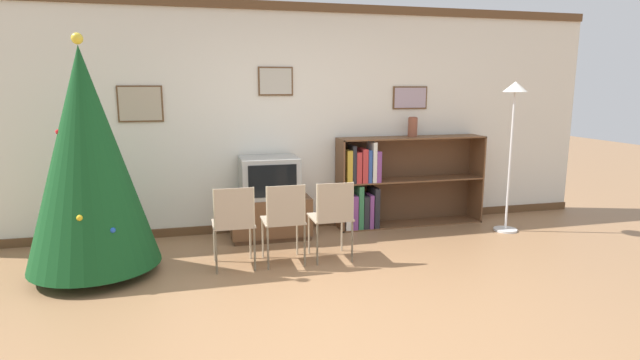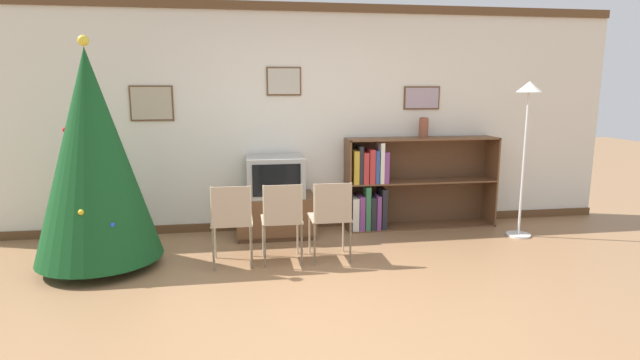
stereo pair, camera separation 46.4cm
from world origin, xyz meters
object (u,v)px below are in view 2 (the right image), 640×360
object	(u,v)px
vase	(424,127)
standing_lamp	(527,119)
television	(275,176)
bookshelf	(394,186)
folding_chair_left	(232,220)
christmas_tree	(93,156)
folding_chair_center	(282,218)
tv_console	(276,215)
folding_chair_right	(331,216)

from	to	relation	value
vase	standing_lamp	xyz separation A→B (m)	(0.99, -0.63, 0.13)
television	bookshelf	xyz separation A→B (m)	(1.47, 0.12, -0.19)
folding_chair_left	christmas_tree	bearing A→B (deg)	171.43
folding_chair_left	vase	world-z (taller)	vase
christmas_tree	folding_chair_center	world-z (taller)	christmas_tree
christmas_tree	folding_chair_left	bearing A→B (deg)	-8.57
tv_console	folding_chair_right	size ratio (longest dim) A/B	1.11
standing_lamp	vase	bearing A→B (deg)	147.55
folding_chair_center	folding_chair_right	distance (m)	0.49
television	folding_chair_right	world-z (taller)	television
television	bookshelf	distance (m)	1.49
christmas_tree	vase	xyz separation A→B (m)	(3.61, 0.93, 0.15)
folding_chair_center	vase	size ratio (longest dim) A/B	3.35
folding_chair_right	bookshelf	xyz separation A→B (m)	(0.98, 1.08, 0.06)
christmas_tree	television	bearing A→B (deg)	23.76
christmas_tree	television	world-z (taller)	christmas_tree
bookshelf	vase	distance (m)	0.81
folding_chair_left	folding_chair_center	size ratio (longest dim) A/B	1.00
folding_chair_center	folding_chair_right	xyz separation A→B (m)	(0.49, 0.00, 0.00)
folding_chair_center	bookshelf	world-z (taller)	bookshelf
christmas_tree	bookshelf	xyz separation A→B (m)	(3.23, 0.89, -0.57)
christmas_tree	folding_chair_center	distance (m)	1.88
folding_chair_left	standing_lamp	world-z (taller)	standing_lamp
folding_chair_center	christmas_tree	bearing A→B (deg)	173.79
tv_console	folding_chair_left	size ratio (longest dim) A/B	1.11
folding_chair_center	bookshelf	xyz separation A→B (m)	(1.47, 1.08, 0.06)
christmas_tree	tv_console	world-z (taller)	christmas_tree
folding_chair_left	folding_chair_right	size ratio (longest dim) A/B	1.00
tv_console	folding_chair_left	bearing A→B (deg)	-116.73
christmas_tree	bookshelf	size ratio (longest dim) A/B	1.17
bookshelf	tv_console	bearing A→B (deg)	-175.62
folding_chair_left	bookshelf	world-z (taller)	bookshelf
folding_chair_left	folding_chair_center	bearing A→B (deg)	0.00
television	folding_chair_right	distance (m)	1.11
folding_chair_center	television	bearing A→B (deg)	90.00
folding_chair_left	television	bearing A→B (deg)	63.21
television	folding_chair_center	size ratio (longest dim) A/B	0.80
folding_chair_center	bookshelf	size ratio (longest dim) A/B	0.43
folding_chair_left	vase	xyz separation A→B (m)	(2.33, 1.13, 0.77)
christmas_tree	folding_chair_right	size ratio (longest dim) A/B	2.68
television	standing_lamp	world-z (taller)	standing_lamp
folding_chair_center	folding_chair_right	world-z (taller)	same
folding_chair_center	folding_chair_right	bearing A→B (deg)	0.00
christmas_tree	folding_chair_left	world-z (taller)	christmas_tree
tv_console	folding_chair_left	world-z (taller)	folding_chair_left
television	vase	size ratio (longest dim) A/B	2.67
folding_chair_center	standing_lamp	distance (m)	3.02
television	vase	bearing A→B (deg)	4.95
television	bookshelf	world-z (taller)	bookshelf
folding_chair_left	folding_chair_center	distance (m)	0.49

